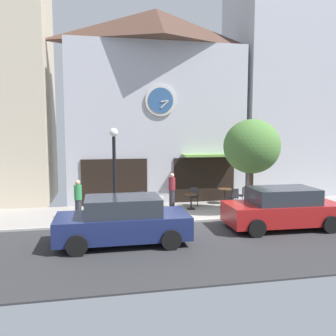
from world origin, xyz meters
TOP-DOWN VIEW (x-y plane):
  - ground_plane at (0.00, -0.84)m, footprint 24.26×9.72m
  - clock_building at (-0.62, 5.22)m, footprint 9.27×3.75m
  - neighbor_building_right at (7.14, 6.46)m, footprint 5.65×4.93m
  - street_lamp at (-3.06, 1.18)m, footprint 0.36×0.36m
  - street_tree at (2.88, 0.82)m, footprint 2.50×2.25m
  - cafe_table_center_right at (-3.14, 2.14)m, footprint 0.70×0.70m
  - cafe_table_near_door at (-1.16, 1.83)m, footprint 0.66×0.66m
  - cafe_table_leftmost at (0.55, 2.31)m, footprint 0.62×0.62m
  - cafe_table_rightmost at (2.56, 3.17)m, footprint 0.72×0.72m
  - cafe_chair_near_tree at (-1.31, 1.06)m, footprint 0.52×0.52m
  - cafe_chair_under_awning at (0.90, 3.03)m, footprint 0.49×0.49m
  - cafe_chair_curbside at (-3.80, 1.71)m, footprint 0.55×0.55m
  - cafe_chair_facing_street at (-1.74, 2.44)m, footprint 0.56×0.56m
  - cafe_chair_left_end at (3.31, 2.82)m, footprint 0.56×0.56m
  - cafe_chair_outer at (2.73, 2.40)m, footprint 0.48×0.48m
  - pedestrian_green at (-4.57, 1.30)m, footprint 0.45×0.45m
  - pedestrian_maroon at (-0.26, 2.85)m, footprint 0.36×0.36m
  - parked_car_navy at (-2.94, -2.17)m, footprint 4.30×2.03m
  - parked_car_red at (3.10, -1.51)m, footprint 4.34×2.10m

SIDE VIEW (x-z plane):
  - ground_plane at x=0.00m, z-range -0.09..0.04m
  - cafe_table_leftmost at x=0.55m, z-range 0.12..0.84m
  - cafe_table_near_door at x=-1.16m, z-range 0.13..0.86m
  - cafe_table_center_right at x=-3.14m, z-range 0.15..0.87m
  - cafe_chair_near_tree at x=-1.31m, z-range 0.08..0.98m
  - cafe_chair_under_awning at x=0.90m, z-range 0.08..0.98m
  - cafe_chair_curbside at x=-3.80m, z-range 0.08..0.98m
  - cafe_chair_facing_street at x=-1.74m, z-range 0.08..0.98m
  - cafe_chair_left_end at x=3.31m, z-range 0.08..0.98m
  - cafe_chair_outer at x=2.73m, z-range 0.08..0.98m
  - cafe_table_rightmost at x=2.56m, z-range 0.16..0.93m
  - parked_car_navy at x=-2.94m, z-range -0.01..1.54m
  - parked_car_red at x=3.10m, z-range -0.01..1.54m
  - pedestrian_green at x=-4.57m, z-range 0.03..1.70m
  - pedestrian_maroon at x=-0.26m, z-range 0.03..1.70m
  - street_lamp at x=-3.06m, z-range 0.03..3.83m
  - street_tree at x=2.88m, z-range 0.90..5.10m
  - clock_building at x=-0.62m, z-range 0.16..10.17m
  - neighbor_building_right at x=7.14m, z-range 0.00..15.80m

